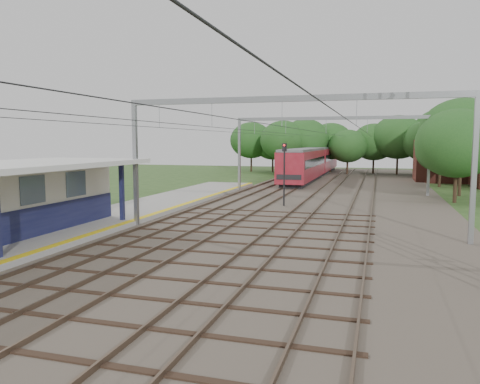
% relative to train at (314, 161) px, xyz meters
% --- Properties ---
extents(ground, '(160.00, 160.00, 0.00)m').
position_rel_train_xyz_m(ground, '(0.50, -55.12, -2.15)').
color(ground, '#2D4C1E').
rests_on(ground, ground).
extents(ballast_bed, '(18.00, 90.00, 0.10)m').
position_rel_train_xyz_m(ballast_bed, '(4.50, -25.12, -2.10)').
color(ballast_bed, '#473D33').
rests_on(ballast_bed, ground).
extents(platform, '(5.00, 52.00, 0.35)m').
position_rel_train_xyz_m(platform, '(-7.00, -41.12, -1.98)').
color(platform, gray).
rests_on(platform, ground).
extents(yellow_stripe, '(0.45, 52.00, 0.01)m').
position_rel_train_xyz_m(yellow_stripe, '(-4.75, -41.12, -1.80)').
color(yellow_stripe, yellow).
rests_on(yellow_stripe, platform).
extents(rail_tracks, '(11.80, 88.00, 0.15)m').
position_rel_train_xyz_m(rail_tracks, '(2.00, -25.12, -1.98)').
color(rail_tracks, brown).
rests_on(rail_tracks, ballast_bed).
extents(catenary_system, '(17.22, 88.00, 7.00)m').
position_rel_train_xyz_m(catenary_system, '(3.89, -29.84, 3.36)').
color(catenary_system, gray).
rests_on(catenary_system, ground).
extents(tree_band, '(31.72, 30.88, 8.82)m').
position_rel_train_xyz_m(tree_band, '(4.34, 2.00, 2.77)').
color(tree_band, '#382619').
rests_on(tree_band, ground).
extents(house_far, '(8.00, 6.12, 8.66)m').
position_rel_train_xyz_m(house_far, '(16.50, -3.12, 1.08)').
color(house_far, brown).
rests_on(house_far, ground).
extents(train, '(2.94, 36.58, 3.86)m').
position_rel_train_xyz_m(train, '(0.00, 0.00, 0.00)').
color(train, black).
rests_on(train, ballast_bed).
extents(signal_post, '(0.32, 0.27, 4.63)m').
position_rel_train_xyz_m(signal_post, '(1.85, -30.04, 0.83)').
color(signal_post, black).
rests_on(signal_post, ground).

